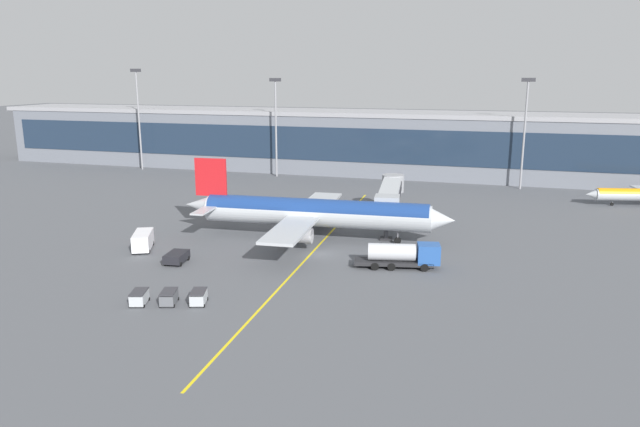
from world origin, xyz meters
The scene contains 14 objects.
ground_plane centered at (0.00, 0.00, 0.00)m, with size 700.00×700.00×0.00m, color #515459.
apron_lead_in_line centered at (-1.03, 2.00, 0.00)m, with size 0.30×80.00×0.01m, color yellow.
terminal_building centered at (-14.53, 70.02, 7.67)m, with size 191.50×18.24×15.31m.
main_airliner centered at (-2.79, 7.18, 4.11)m, with size 41.47×32.81×11.75m.
jet_bridge centered at (6.50, 19.73, 5.10)m, with size 6.20×22.02×6.80m.
fuel_tanker centered at (12.17, -2.58, 1.75)m, with size 11.08×4.70×3.25m.
lavatory_truck centered at (-24.29, -5.18, 1.42)m, with size 4.52×6.23×2.50m.
pushback_tug centered at (-16.67, -9.06, 0.85)m, with size 2.74×4.05×1.40m.
baggage_cart_0 centered at (-13.19, -22.95, 0.78)m, with size 2.28×2.99×1.48m.
baggage_cart_1 centered at (-10.13, -21.99, 0.78)m, with size 2.28×2.99×1.48m.
baggage_cart_2 centered at (-7.08, -21.03, 0.78)m, with size 2.28×2.99×1.48m.
apron_light_mast_0 centered at (28.16, 58.06, 13.74)m, with size 2.80×0.50×23.50m.
apron_light_mast_1 centered at (-28.16, 58.06, 13.66)m, with size 2.80×0.50×23.36m.
apron_light_mast_2 centered at (-65.71, 58.06, 14.81)m, with size 2.80×0.50×25.57m.
Camera 1 is at (22.72, -74.50, 24.25)m, focal length 33.05 mm.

